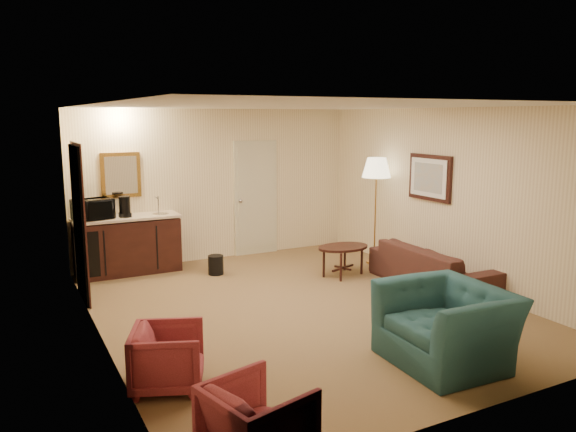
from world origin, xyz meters
name	(u,v)px	position (x,y,z in m)	size (l,w,h in m)	color
ground	(301,307)	(0.00, 0.00, 0.00)	(6.00, 6.00, 0.00)	olive
room_walls	(268,172)	(-0.10, 0.77, 1.72)	(5.02, 6.01, 2.61)	#F8E5BA
wetbar_cabinet	(128,245)	(-1.65, 2.72, 0.46)	(1.64, 0.58, 0.92)	#341610
sofa	(433,260)	(2.15, -0.10, 0.40)	(2.07, 0.60, 0.81)	black
teal_armchair	(447,313)	(0.50, -2.13, 0.53)	(1.21, 0.78, 1.05)	#204C52
rose_chair_near	(168,355)	(-2.15, -1.37, 0.32)	(0.63, 0.59, 0.65)	#9C3346
rose_chair_far	(257,420)	(-1.90, -2.80, 0.34)	(0.66, 0.62, 0.68)	#9C3346
coffee_table	(343,261)	(1.30, 1.00, 0.24)	(0.83, 0.56, 0.48)	#331411
floor_lamp	(375,211)	(2.20, 1.40, 0.90)	(0.48, 0.48, 1.81)	#AE7F3A
waste_bin	(216,265)	(-0.44, 2.00, 0.15)	(0.24, 0.24, 0.30)	black
microwave	(92,207)	(-2.15, 2.69, 1.11)	(0.56, 0.31, 0.38)	black
coffee_maker	(125,207)	(-1.67, 2.67, 1.08)	(0.17, 0.17, 0.33)	black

